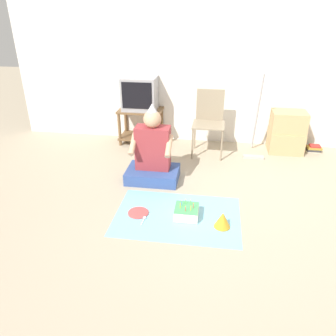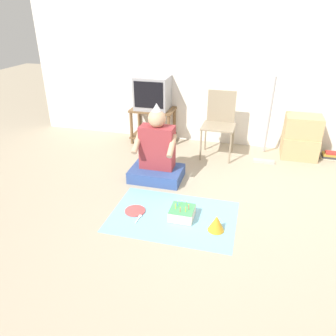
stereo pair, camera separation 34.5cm
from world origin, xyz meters
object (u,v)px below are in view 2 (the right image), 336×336
Objects in this scene: party_hat_blue at (216,223)px; paper_plate at (135,211)px; folding_chair at (220,120)px; book_pile at (330,155)px; person_seated at (157,155)px; tv at (153,93)px; cardboard_box_stack at (301,137)px; birthday_cake at (182,213)px; dust_mop at (267,137)px.

party_hat_blue is 0.85m from paper_plate.
paper_plate is (-0.84, 0.10, -0.07)m from party_hat_blue.
book_pile is (1.51, 0.23, -0.46)m from folding_chair.
tv is at bearing 109.25° from person_seated.
tv is 2.08m from paper_plate.
folding_chair is at bearing -169.36° from cardboard_box_stack.
cardboard_box_stack is at bearing -0.71° from tv.
birthday_cake is at bearing -123.45° from cardboard_box_stack.
person_seated is (-1.71, -1.12, 0.02)m from cardboard_box_stack.
tv is at bearing 179.90° from book_pile.
party_hat_blue is (-1.30, -2.00, 0.03)m from book_pile.
folding_chair is 1.85m from paper_plate.
party_hat_blue is at bearing -103.72° from dust_mop.
tv is 2.45m from party_hat_blue.
dust_mop is 2.10m from paper_plate.
cardboard_box_stack is 0.51m from dust_mop.
dust_mop reaches higher than folding_chair.
tv is at bearing 121.50° from party_hat_blue.
tv is at bearing 167.11° from folding_chair.
paper_plate is (-2.13, -1.90, -0.04)m from book_pile.
dust_mop is at bearing -163.78° from book_pile.
folding_chair is 1.12m from person_seated.
tv is 1.73m from dust_mop.
dust_mop is 1.82m from party_hat_blue.
birthday_cake reaches higher than book_pile.
cardboard_box_stack is 2.25m from birthday_cake.
person_seated is at bearing 122.61° from birthday_cake.
birthday_cake is at bearing -115.43° from dust_mop.
book_pile reaches higher than paper_plate.
cardboard_box_stack reaches higher than paper_plate.
dust_mop reaches higher than tv.
book_pile is at bearing 57.09° from party_hat_blue.
cardboard_box_stack reaches higher than book_pile.
folding_chair reaches higher than book_pile.
person_seated is 3.93× the size of birthday_cake.
dust_mop reaches higher than party_hat_blue.
cardboard_box_stack is 2.05m from person_seated.
paper_plate is at bearing -132.47° from cardboard_box_stack.
person_seated is at bearing 89.31° from paper_plate.
party_hat_blue is at bearing -46.02° from person_seated.
party_hat_blue is (1.23, -2.01, -0.67)m from tv.
folding_chair reaches higher than birthday_cake.
tv reaches higher than birthday_cake.
book_pile is at bearing 28.27° from person_seated.
book_pile is at bearing -0.10° from tv.
paper_plate is at bearing -127.49° from dust_mop.
person_seated is at bearing -151.73° from book_pile.
tv is 0.53× the size of person_seated.
person_seated reaches higher than book_pile.
birthday_cake is (-0.78, -1.64, -0.27)m from dust_mop.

